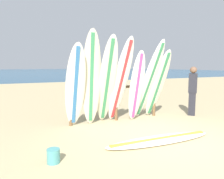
{
  "coord_description": "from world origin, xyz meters",
  "views": [
    {
      "loc": [
        -3.13,
        -3.21,
        1.67
      ],
      "look_at": [
        -0.39,
        2.7,
        0.92
      ],
      "focal_mm": 33.37,
      "sensor_mm": 36.0,
      "label": 1
    }
  ],
  "objects_px": {
    "surfboard_leaning_far_left": "(75,87)",
    "small_boat_offshore": "(100,73)",
    "surfboard_leaning_center_right": "(137,87)",
    "surfboard_leaning_center_left": "(107,82)",
    "surfboard_leaning_center": "(121,81)",
    "surfboard_lying_on_sand": "(160,140)",
    "surfboard_leaning_left": "(91,79)",
    "surfboard_leaning_right": "(149,81)",
    "surfboard_leaning_far_right": "(158,84)",
    "sand_bucket": "(53,156)",
    "surfboard_rack": "(116,96)",
    "beachgoer_standing": "(193,89)"
  },
  "relations": [
    {
      "from": "surfboard_leaning_far_left",
      "to": "small_boat_offshore",
      "type": "distance_m",
      "value": 35.11
    },
    {
      "from": "surfboard_leaning_center_right",
      "to": "small_boat_offshore",
      "type": "distance_m",
      "value": 34.49
    },
    {
      "from": "surfboard_leaning_center_left",
      "to": "surfboard_leaning_center",
      "type": "height_order",
      "value": "surfboard_leaning_center"
    },
    {
      "from": "surfboard_lying_on_sand",
      "to": "small_boat_offshore",
      "type": "distance_m",
      "value": 36.14
    },
    {
      "from": "surfboard_leaning_left",
      "to": "surfboard_leaning_right",
      "type": "relative_size",
      "value": 1.08
    },
    {
      "from": "surfboard_leaning_right",
      "to": "small_boat_offshore",
      "type": "bearing_deg",
      "value": 70.75
    },
    {
      "from": "surfboard_leaning_far_right",
      "to": "sand_bucket",
      "type": "xyz_separation_m",
      "value": [
        -3.53,
        -1.78,
        -0.95
      ]
    },
    {
      "from": "surfboard_leaning_center_left",
      "to": "small_boat_offshore",
      "type": "relative_size",
      "value": 0.89
    },
    {
      "from": "surfboard_leaning_center_left",
      "to": "surfboard_lying_on_sand",
      "type": "height_order",
      "value": "surfboard_leaning_center_left"
    },
    {
      "from": "surfboard_leaning_left",
      "to": "sand_bucket",
      "type": "relative_size",
      "value": 10.55
    },
    {
      "from": "surfboard_rack",
      "to": "surfboard_leaning_center",
      "type": "distance_m",
      "value": 0.59
    },
    {
      "from": "surfboard_rack",
      "to": "beachgoer_standing",
      "type": "relative_size",
      "value": 1.78
    },
    {
      "from": "surfboard_lying_on_sand",
      "to": "surfboard_leaning_far_right",
      "type": "bearing_deg",
      "value": 54.95
    },
    {
      "from": "surfboard_leaning_left",
      "to": "sand_bucket",
      "type": "xyz_separation_m",
      "value": [
        -1.32,
        -1.76,
        -1.18
      ]
    },
    {
      "from": "surfboard_leaning_far_right",
      "to": "surfboard_lying_on_sand",
      "type": "height_order",
      "value": "surfboard_leaning_far_right"
    },
    {
      "from": "surfboard_leaning_left",
      "to": "surfboard_leaning_center_right",
      "type": "distance_m",
      "value": 1.4
    },
    {
      "from": "surfboard_leaning_far_left",
      "to": "surfboard_leaning_center_left",
      "type": "bearing_deg",
      "value": -2.72
    },
    {
      "from": "surfboard_leaning_center",
      "to": "surfboard_leaning_right",
      "type": "bearing_deg",
      "value": -4.33
    },
    {
      "from": "surfboard_leaning_left",
      "to": "small_boat_offshore",
      "type": "xyz_separation_m",
      "value": [
        13.12,
        32.34,
        -1.05
      ]
    },
    {
      "from": "surfboard_leaning_right",
      "to": "sand_bucket",
      "type": "bearing_deg",
      "value": -151.91
    },
    {
      "from": "surfboard_leaning_center",
      "to": "surfboard_leaning_far_right",
      "type": "distance_m",
      "value": 1.36
    },
    {
      "from": "surfboard_leaning_left",
      "to": "small_boat_offshore",
      "type": "height_order",
      "value": "surfboard_leaning_left"
    },
    {
      "from": "sand_bucket",
      "to": "surfboard_leaning_left",
      "type": "bearing_deg",
      "value": 53.14
    },
    {
      "from": "surfboard_leaning_center",
      "to": "surfboard_leaning_right",
      "type": "relative_size",
      "value": 1.02
    },
    {
      "from": "surfboard_lying_on_sand",
      "to": "small_boat_offshore",
      "type": "xyz_separation_m",
      "value": [
        12.12,
        34.04,
        0.22
      ]
    },
    {
      "from": "surfboard_leaning_far_left",
      "to": "surfboard_leaning_center_left",
      "type": "height_order",
      "value": "surfboard_leaning_center_left"
    },
    {
      "from": "surfboard_rack",
      "to": "surfboard_leaning_far_left",
      "type": "height_order",
      "value": "surfboard_leaning_far_left"
    },
    {
      "from": "surfboard_rack",
      "to": "small_boat_offshore",
      "type": "bearing_deg",
      "value": 69.1
    },
    {
      "from": "surfboard_leaning_left",
      "to": "beachgoer_standing",
      "type": "height_order",
      "value": "surfboard_leaning_left"
    },
    {
      "from": "surfboard_leaning_right",
      "to": "surfboard_leaning_far_right",
      "type": "distance_m",
      "value": 0.45
    },
    {
      "from": "surfboard_rack",
      "to": "surfboard_leaning_left",
      "type": "xyz_separation_m",
      "value": [
        -0.9,
        -0.32,
        0.54
      ]
    },
    {
      "from": "surfboard_leaning_center_right",
      "to": "surfboard_lying_on_sand",
      "type": "bearing_deg",
      "value": -102.82
    },
    {
      "from": "surfboard_leaning_far_right",
      "to": "surfboard_leaning_center",
      "type": "bearing_deg",
      "value": -178.07
    },
    {
      "from": "surfboard_rack",
      "to": "surfboard_leaning_right",
      "type": "height_order",
      "value": "surfboard_leaning_right"
    },
    {
      "from": "surfboard_lying_on_sand",
      "to": "beachgoer_standing",
      "type": "relative_size",
      "value": 1.62
    },
    {
      "from": "small_boat_offshore",
      "to": "surfboard_leaning_right",
      "type": "bearing_deg",
      "value": -109.25
    },
    {
      "from": "surfboard_leaning_center_right",
      "to": "surfboard_lying_on_sand",
      "type": "xyz_separation_m",
      "value": [
        -0.37,
        -1.63,
        -1.02
      ]
    },
    {
      "from": "surfboard_rack",
      "to": "sand_bucket",
      "type": "height_order",
      "value": "surfboard_rack"
    },
    {
      "from": "surfboard_rack",
      "to": "surfboard_leaning_far_right",
      "type": "bearing_deg",
      "value": -12.96
    },
    {
      "from": "surfboard_leaning_far_left",
      "to": "surfboard_lying_on_sand",
      "type": "distance_m",
      "value": 2.47
    },
    {
      "from": "surfboard_leaning_left",
      "to": "surfboard_leaning_center_left",
      "type": "xyz_separation_m",
      "value": [
        0.43,
        -0.07,
        -0.08
      ]
    },
    {
      "from": "surfboard_rack",
      "to": "sand_bucket",
      "type": "distance_m",
      "value": 3.1
    },
    {
      "from": "surfboard_leaning_center_right",
      "to": "surfboard_leaning_right",
      "type": "distance_m",
      "value": 0.44
    },
    {
      "from": "surfboard_leaning_center_left",
      "to": "surfboard_lying_on_sand",
      "type": "relative_size",
      "value": 0.92
    },
    {
      "from": "surfboard_leaning_center_left",
      "to": "surfboard_rack",
      "type": "bearing_deg",
      "value": 39.7
    },
    {
      "from": "surfboard_leaning_center_right",
      "to": "beachgoer_standing",
      "type": "xyz_separation_m",
      "value": [
        2.1,
        -0.12,
        -0.15
      ]
    },
    {
      "from": "surfboard_leaning_center",
      "to": "small_boat_offshore",
      "type": "relative_size",
      "value": 0.89
    },
    {
      "from": "beachgoer_standing",
      "to": "surfboard_leaning_right",
      "type": "bearing_deg",
      "value": 176.93
    },
    {
      "from": "surfboard_leaning_center_left",
      "to": "surfboard_leaning_right",
      "type": "bearing_deg",
      "value": -1.29
    },
    {
      "from": "surfboard_leaning_far_left",
      "to": "surfboard_leaning_center",
      "type": "bearing_deg",
      "value": -0.09
    }
  ]
}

